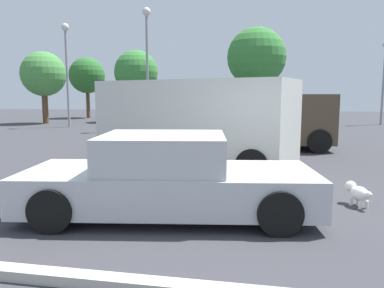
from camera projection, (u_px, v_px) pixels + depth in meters
The scene contains 14 objects.
ground_plane at pixel (177, 212), 6.15m from camera, with size 80.00×80.00×0.00m, color #38383D.
sedan_foreground at pixel (168, 178), 5.93m from camera, with size 4.81×2.43×1.32m.
dog at pixel (358, 192), 6.45m from camera, with size 0.39×0.58×0.40m.
van_white at pixel (194, 121), 9.82m from camera, with size 5.52×3.51×2.31m.
suv_dark at pixel (259, 119), 13.21m from camera, with size 5.17×2.58×1.96m.
pedestrian at pixel (138, 117), 15.36m from camera, with size 0.45×0.45×1.68m.
parking_curb at pixel (123, 283), 3.70m from camera, with size 8.91×0.20×0.12m, color #B7B2A8.
light_post_near at pixel (384, 67), 23.64m from camera, with size 0.44×0.44×5.37m.
light_post_mid at pixel (66, 57), 21.76m from camera, with size 0.44×0.44×6.10m.
light_post_far at pixel (147, 48), 19.49m from camera, with size 0.44×0.44×6.48m.
tree_back_left at pixel (256, 57), 27.10m from camera, with size 4.34×4.34×6.87m.
tree_back_center at pixel (43, 74), 24.74m from camera, with size 2.98×2.98×4.82m.
tree_back_right at pixel (136, 72), 26.43m from camera, with size 3.13×3.13×5.12m.
tree_far_right at pixel (87, 76), 30.73m from camera, with size 2.97×2.97×5.04m.
Camera 1 is at (1.31, -5.80, 1.94)m, focal length 34.43 mm.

